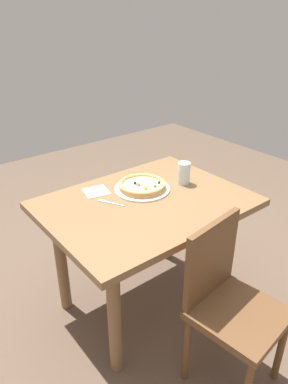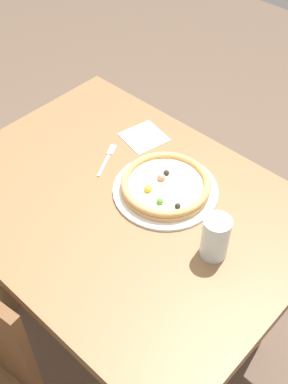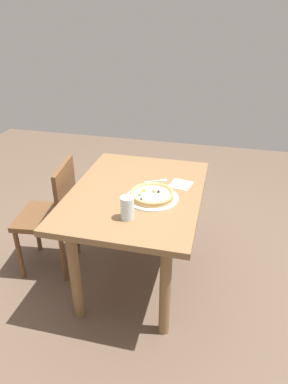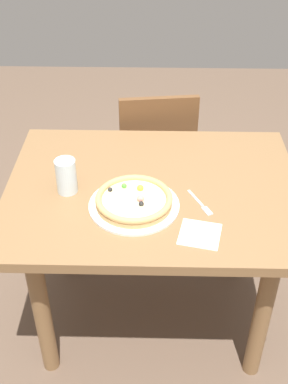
{
  "view_description": "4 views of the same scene",
  "coord_description": "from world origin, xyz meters",
  "px_view_note": "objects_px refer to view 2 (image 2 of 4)",
  "views": [
    {
      "loc": [
        -1.15,
        -1.43,
        1.76
      ],
      "look_at": [
        0.04,
        0.06,
        0.79
      ],
      "focal_mm": 33.68,
      "sensor_mm": 36.0,
      "label": 1
    },
    {
      "loc": [
        0.77,
        -0.72,
        1.91
      ],
      "look_at": [
        0.04,
        0.06,
        0.79
      ],
      "focal_mm": 45.9,
      "sensor_mm": 36.0,
      "label": 2
    },
    {
      "loc": [
        1.98,
        0.54,
        1.89
      ],
      "look_at": [
        0.04,
        0.06,
        0.79
      ],
      "focal_mm": 32.62,
      "sensor_mm": 36.0,
      "label": 3
    },
    {
      "loc": [
        0.0,
        1.56,
        1.92
      ],
      "look_at": [
        0.04,
        0.06,
        0.79
      ],
      "focal_mm": 46.02,
      "sensor_mm": 36.0,
      "label": 4
    }
  ],
  "objects_px": {
    "pizza": "(166,185)",
    "dining_table": "(123,226)",
    "drinking_glass": "(215,237)",
    "napkin": "(144,137)",
    "fork": "(108,157)",
    "plate": "(165,190)"
  },
  "relations": [
    {
      "from": "pizza",
      "to": "dining_table",
      "type": "bearing_deg",
      "value": -119.24
    },
    {
      "from": "drinking_glass",
      "to": "napkin",
      "type": "distance_m",
      "value": 0.56
    },
    {
      "from": "fork",
      "to": "pizza",
      "type": "bearing_deg",
      "value": -113.55
    },
    {
      "from": "drinking_glass",
      "to": "dining_table",
      "type": "bearing_deg",
      "value": -173.94
    },
    {
      "from": "pizza",
      "to": "fork",
      "type": "bearing_deg",
      "value": -176.79
    },
    {
      "from": "fork",
      "to": "napkin",
      "type": "bearing_deg",
      "value": -32.4
    },
    {
      "from": "drinking_glass",
      "to": "napkin",
      "type": "relative_size",
      "value": 1.0
    },
    {
      "from": "plate",
      "to": "dining_table",
      "type": "bearing_deg",
      "value": -119.18
    },
    {
      "from": "dining_table",
      "to": "pizza",
      "type": "bearing_deg",
      "value": 60.76
    },
    {
      "from": "dining_table",
      "to": "drinking_glass",
      "type": "bearing_deg",
      "value": 6.06
    },
    {
      "from": "pizza",
      "to": "napkin",
      "type": "height_order",
      "value": "pizza"
    },
    {
      "from": "pizza",
      "to": "napkin",
      "type": "xyz_separation_m",
      "value": [
        -0.24,
        0.15,
        -0.03
      ]
    },
    {
      "from": "fork",
      "to": "napkin",
      "type": "distance_m",
      "value": 0.17
    },
    {
      "from": "dining_table",
      "to": "fork",
      "type": "xyz_separation_m",
      "value": [
        -0.18,
        0.11,
        0.12
      ]
    },
    {
      "from": "dining_table",
      "to": "napkin",
      "type": "height_order",
      "value": "napkin"
    },
    {
      "from": "dining_table",
      "to": "drinking_glass",
      "type": "xyz_separation_m",
      "value": [
        0.33,
        0.04,
        0.19
      ]
    },
    {
      "from": "plate",
      "to": "napkin",
      "type": "height_order",
      "value": "plate"
    },
    {
      "from": "fork",
      "to": "napkin",
      "type": "xyz_separation_m",
      "value": [
        0.02,
        0.17,
        -0.0
      ]
    },
    {
      "from": "pizza",
      "to": "fork",
      "type": "relative_size",
      "value": 1.86
    },
    {
      "from": "dining_table",
      "to": "plate",
      "type": "bearing_deg",
      "value": 60.82
    },
    {
      "from": "napkin",
      "to": "drinking_glass",
      "type": "bearing_deg",
      "value": -26.02
    },
    {
      "from": "napkin",
      "to": "fork",
      "type": "bearing_deg",
      "value": -95.65
    }
  ]
}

